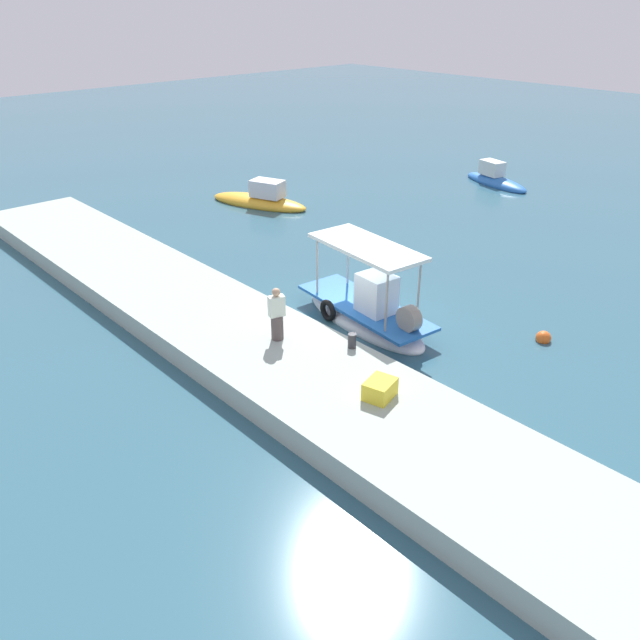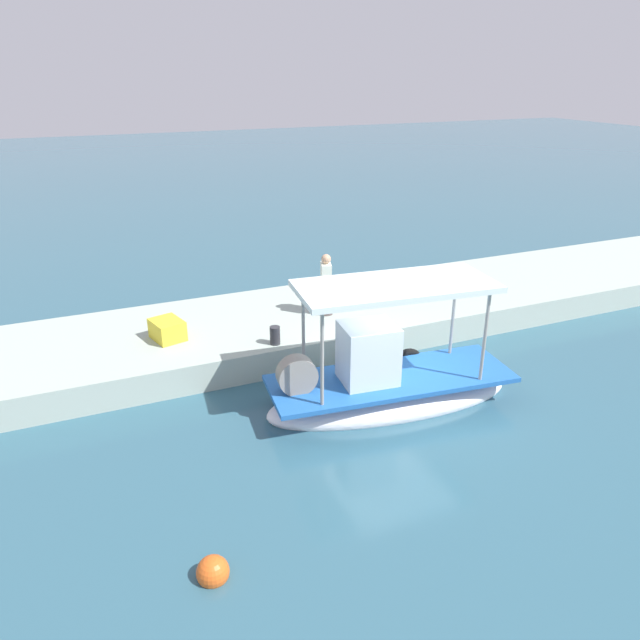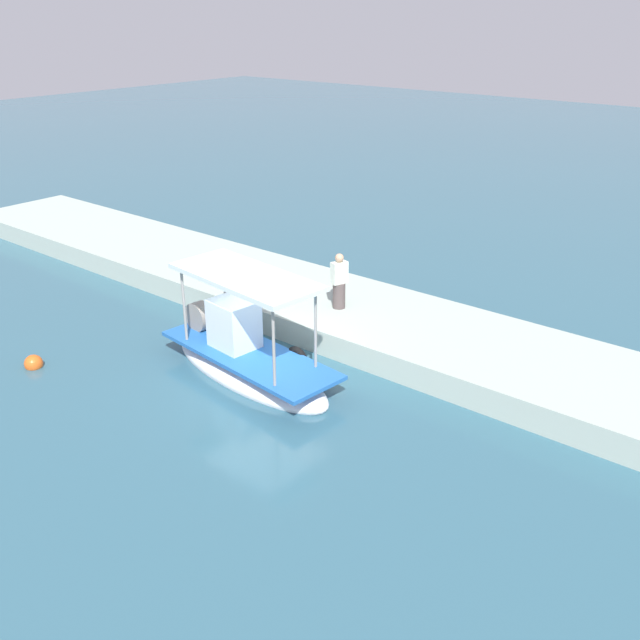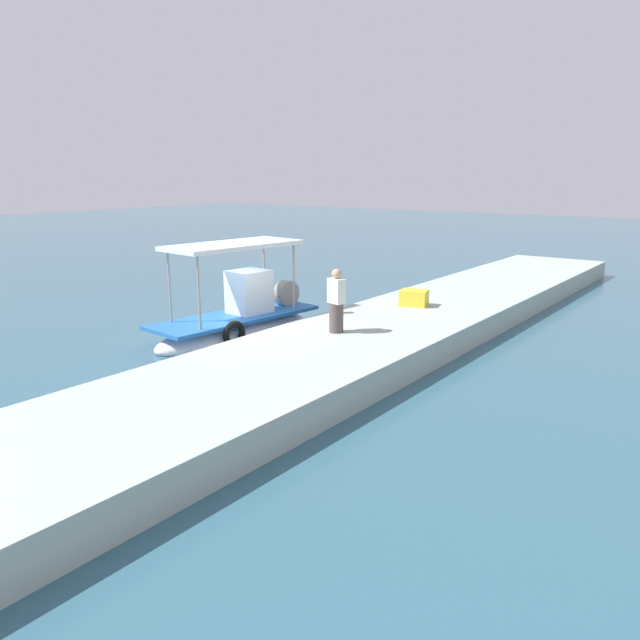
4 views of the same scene
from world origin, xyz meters
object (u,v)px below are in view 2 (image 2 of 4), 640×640
(fisherman_near_bollard, at_px, (326,287))
(cargo_crate, at_px, (167,330))
(marker_buoy, at_px, (213,572))
(main_fishing_boat, at_px, (386,384))
(mooring_bollard, at_px, (275,335))

(fisherman_near_bollard, bearing_deg, cargo_crate, -0.42)
(marker_buoy, bearing_deg, main_fishing_boat, -144.58)
(marker_buoy, bearing_deg, cargo_crate, -95.47)
(cargo_crate, distance_m, marker_buoy, 6.90)
(main_fishing_boat, bearing_deg, cargo_crate, -42.76)
(fisherman_near_bollard, relative_size, mooring_bollard, 3.74)
(mooring_bollard, relative_size, cargo_crate, 0.54)
(mooring_bollard, bearing_deg, fisherman_near_bollard, -145.98)
(mooring_bollard, bearing_deg, main_fishing_boat, 125.33)
(fisherman_near_bollard, height_order, mooring_bollard, fisherman_near_bollard)
(main_fishing_boat, xyz_separation_m, fisherman_near_bollard, (-0.17, -3.56, 0.96))
(fisherman_near_bollard, bearing_deg, main_fishing_boat, 87.25)
(fisherman_near_bollard, xyz_separation_m, cargo_crate, (4.06, -0.03, -0.49))
(marker_buoy, bearing_deg, fisherman_near_bollard, -124.74)
(main_fishing_boat, distance_m, mooring_bollard, 2.89)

